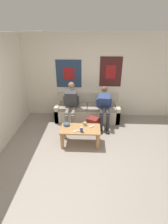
% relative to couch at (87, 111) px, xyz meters
% --- Properties ---
extents(ground_plane, '(18.00, 18.00, 0.00)m').
position_rel_couch_xyz_m(ground_plane, '(0.07, -1.98, -0.28)').
color(ground_plane, gray).
extents(wall_back, '(10.00, 0.07, 2.55)m').
position_rel_couch_xyz_m(wall_back, '(0.07, 0.35, 1.00)').
color(wall_back, silver).
rests_on(wall_back, ground_plane).
extents(couch, '(1.96, 0.69, 0.79)m').
position_rel_couch_xyz_m(couch, '(0.00, 0.00, 0.00)').
color(couch, beige).
rests_on(couch, ground_plane).
extents(coffee_table, '(0.96, 0.52, 0.43)m').
position_rel_couch_xyz_m(coffee_table, '(-0.13, -1.34, 0.06)').
color(coffee_table, '#B27F4C').
rests_on(coffee_table, ground_plane).
extents(person_seated_adult, '(0.47, 0.92, 1.23)m').
position_rel_couch_xyz_m(person_seated_adult, '(-0.47, -0.35, 0.38)').
color(person_seated_adult, gray).
rests_on(person_seated_adult, ground_plane).
extents(person_seated_teen, '(0.47, 0.94, 1.10)m').
position_rel_couch_xyz_m(person_seated_teen, '(0.49, -0.33, 0.32)').
color(person_seated_teen, '#2D2D33').
rests_on(person_seated_teen, ground_plane).
extents(backpack, '(0.37, 0.37, 0.40)m').
position_rel_couch_xyz_m(backpack, '(0.17, -0.74, -0.09)').
color(backpack, maroon).
rests_on(backpack, ground_plane).
extents(ceramic_bowl, '(0.16, 0.16, 0.06)m').
position_rel_couch_xyz_m(ceramic_bowl, '(-0.48, -1.22, 0.19)').
color(ceramic_bowl, '#475B75').
rests_on(ceramic_bowl, coffee_table).
extents(pillar_candle, '(0.09, 0.09, 0.10)m').
position_rel_couch_xyz_m(pillar_candle, '(-0.03, -1.19, 0.20)').
color(pillar_candle, tan).
rests_on(pillar_candle, coffee_table).
extents(drink_can_blue, '(0.07, 0.07, 0.12)m').
position_rel_couch_xyz_m(drink_can_blue, '(-0.09, -1.50, 0.22)').
color(drink_can_blue, '#28479E').
rests_on(drink_can_blue, coffee_table).
extents(game_controller_near_left, '(0.14, 0.09, 0.03)m').
position_rel_couch_xyz_m(game_controller_near_left, '(-0.22, -1.50, 0.17)').
color(game_controller_near_left, white).
rests_on(game_controller_near_left, coffee_table).
extents(game_controller_near_right, '(0.13, 0.12, 0.03)m').
position_rel_couch_xyz_m(game_controller_near_right, '(0.15, -1.26, 0.17)').
color(game_controller_near_right, white).
rests_on(game_controller_near_right, coffee_table).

